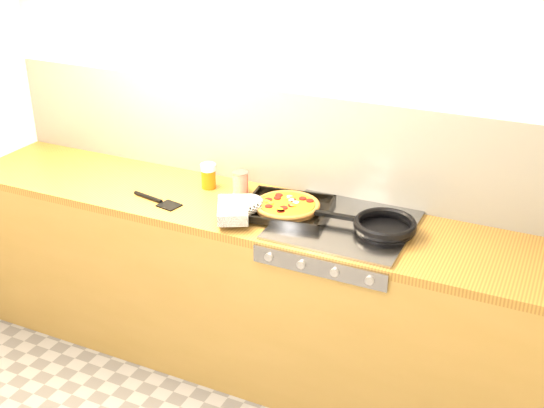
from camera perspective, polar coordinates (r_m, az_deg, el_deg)
The scene contains 9 objects.
room_shell at distance 3.39m, azimuth 0.70°, elevation 5.38°, with size 3.20×3.20×3.20m.
counter_run at distance 3.46m, azimuth -1.36°, elevation -7.08°, with size 3.20×0.62×0.90m.
stovetop at distance 3.09m, azimuth 6.05°, elevation -1.79°, with size 0.60×0.56×0.02m, color gray.
pizza_on_tray at distance 3.16m, azimuth 0.04°, elevation -0.22°, with size 0.53×0.50×0.07m.
frying_pan at distance 3.03m, azimuth 9.32°, elevation -1.82°, with size 0.47×0.30×0.05m.
tomato_can at distance 3.39m, azimuth -2.65°, elevation 1.80°, with size 0.08×0.08×0.11m.
juice_glass at distance 3.45m, azimuth -5.34°, elevation 2.37°, with size 0.09×0.09×0.13m.
wooden_spoon at distance 3.32m, azimuth 2.40°, elevation 0.44°, with size 0.29×0.12×0.02m.
black_spatula at distance 3.35m, azimuth -9.61°, elevation 0.30°, with size 0.29×0.11×0.02m.
Camera 1 is at (1.32, -1.51, 2.30)m, focal length 45.00 mm.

